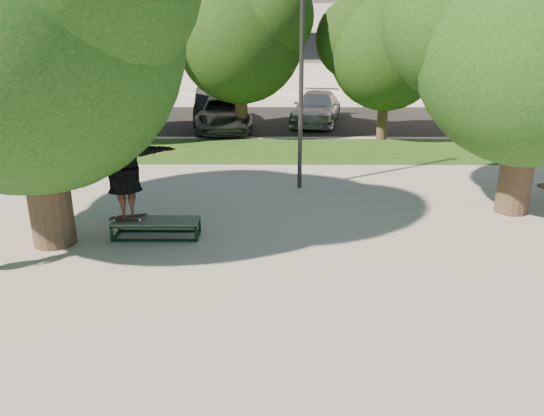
{
  "coord_description": "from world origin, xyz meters",
  "views": [
    {
      "loc": [
        0.3,
        -9.06,
        4.27
      ],
      "look_at": [
        0.26,
        0.6,
        0.92
      ],
      "focal_mm": 35.0,
      "sensor_mm": 36.0,
      "label": 1
    }
  ],
  "objects_px": {
    "car_silver_a": "(95,104)",
    "car_grey": "(223,114)",
    "tree_left": "(20,16)",
    "car_dark": "(215,106)",
    "car_silver_b": "(317,108)",
    "tree_right": "(532,33)",
    "grind_box": "(156,228)",
    "lamppost": "(301,70)"
  },
  "relations": [
    {
      "from": "tree_right",
      "to": "car_silver_a",
      "type": "height_order",
      "value": "tree_right"
    },
    {
      "from": "car_silver_b",
      "to": "car_grey",
      "type": "bearing_deg",
      "value": -147.75
    },
    {
      "from": "grind_box",
      "to": "car_dark",
      "type": "height_order",
      "value": "car_dark"
    },
    {
      "from": "car_silver_a",
      "to": "car_dark",
      "type": "height_order",
      "value": "car_dark"
    },
    {
      "from": "tree_right",
      "to": "car_grey",
      "type": "distance_m",
      "value": 13.45
    },
    {
      "from": "tree_left",
      "to": "lamppost",
      "type": "xyz_separation_m",
      "value": [
        5.29,
        3.91,
        -1.27
      ]
    },
    {
      "from": "tree_left",
      "to": "grind_box",
      "type": "relative_size",
      "value": 3.95
    },
    {
      "from": "car_silver_a",
      "to": "car_silver_b",
      "type": "height_order",
      "value": "car_silver_b"
    },
    {
      "from": "tree_right",
      "to": "lamppost",
      "type": "bearing_deg",
      "value": 158.72
    },
    {
      "from": "lamppost",
      "to": "car_silver_b",
      "type": "relative_size",
      "value": 1.28
    },
    {
      "from": "car_grey",
      "to": "car_silver_b",
      "type": "relative_size",
      "value": 1.02
    },
    {
      "from": "car_grey",
      "to": "car_silver_b",
      "type": "bearing_deg",
      "value": 14.84
    },
    {
      "from": "car_silver_b",
      "to": "tree_right",
      "type": "bearing_deg",
      "value": -62.17
    },
    {
      "from": "tree_right",
      "to": "car_silver_b",
      "type": "xyz_separation_m",
      "value": [
        -3.69,
        12.03,
        -3.4
      ]
    },
    {
      "from": "car_grey",
      "to": "car_silver_b",
      "type": "height_order",
      "value": "car_silver_b"
    },
    {
      "from": "car_silver_a",
      "to": "car_silver_b",
      "type": "distance_m",
      "value": 10.52
    },
    {
      "from": "tree_right",
      "to": "car_silver_b",
      "type": "height_order",
      "value": "tree_right"
    },
    {
      "from": "car_silver_a",
      "to": "car_dark",
      "type": "distance_m",
      "value": 6.02
    },
    {
      "from": "tree_left",
      "to": "car_grey",
      "type": "bearing_deg",
      "value": 79.01
    },
    {
      "from": "car_silver_a",
      "to": "car_grey",
      "type": "bearing_deg",
      "value": -13.91
    },
    {
      "from": "tree_right",
      "to": "grind_box",
      "type": "relative_size",
      "value": 3.62
    },
    {
      "from": "grind_box",
      "to": "car_grey",
      "type": "relative_size",
      "value": 0.37
    },
    {
      "from": "car_silver_a",
      "to": "tree_left",
      "type": "bearing_deg",
      "value": -65.39
    },
    {
      "from": "grind_box",
      "to": "car_dark",
      "type": "xyz_separation_m",
      "value": [
        -0.17,
        13.57,
        0.59
      ]
    },
    {
      "from": "car_dark",
      "to": "tree_right",
      "type": "bearing_deg",
      "value": -59.12
    },
    {
      "from": "tree_right",
      "to": "car_dark",
      "type": "bearing_deg",
      "value": 124.92
    },
    {
      "from": "tree_left",
      "to": "lamppost",
      "type": "distance_m",
      "value": 6.7
    },
    {
      "from": "car_grey",
      "to": "car_silver_b",
      "type": "distance_m",
      "value": 4.41
    },
    {
      "from": "tree_left",
      "to": "car_silver_b",
      "type": "distance_m",
      "value": 15.91
    },
    {
      "from": "car_dark",
      "to": "car_silver_b",
      "type": "bearing_deg",
      "value": -1.97
    },
    {
      "from": "car_silver_a",
      "to": "tree_right",
      "type": "bearing_deg",
      "value": -32.98
    },
    {
      "from": "tree_left",
      "to": "car_silver_b",
      "type": "bearing_deg",
      "value": 65.08
    },
    {
      "from": "grind_box",
      "to": "tree_left",
      "type": "bearing_deg",
      "value": -172.15
    },
    {
      "from": "car_silver_a",
      "to": "car_grey",
      "type": "relative_size",
      "value": 0.82
    },
    {
      "from": "tree_right",
      "to": "car_silver_a",
      "type": "distance_m",
      "value": 19.67
    },
    {
      "from": "tree_left",
      "to": "car_silver_a",
      "type": "height_order",
      "value": "tree_left"
    },
    {
      "from": "car_dark",
      "to": "car_grey",
      "type": "xyz_separation_m",
      "value": [
        0.48,
        -1.45,
        -0.11
      ]
    },
    {
      "from": "tree_right",
      "to": "car_dark",
      "type": "height_order",
      "value": "tree_right"
    },
    {
      "from": "tree_left",
      "to": "tree_right",
      "type": "distance_m",
      "value": 10.41
    },
    {
      "from": "car_silver_a",
      "to": "lamppost",
      "type": "bearing_deg",
      "value": -40.71
    },
    {
      "from": "lamppost",
      "to": "tree_left",
      "type": "bearing_deg",
      "value": -143.58
    },
    {
      "from": "lamppost",
      "to": "car_dark",
      "type": "relative_size",
      "value": 1.28
    }
  ]
}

